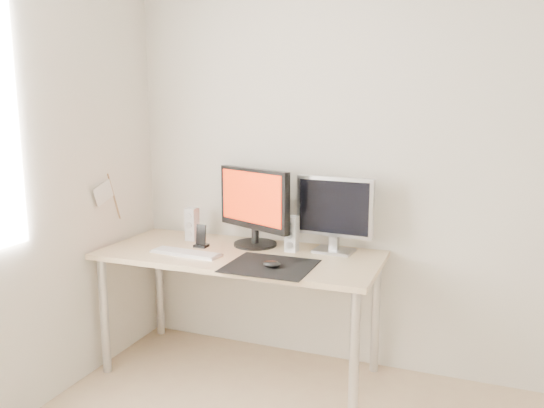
% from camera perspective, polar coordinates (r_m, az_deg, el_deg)
% --- Properties ---
extents(wall_back, '(3.50, 0.00, 3.50)m').
position_cam_1_polar(wall_back, '(3.07, 15.45, 4.39)').
color(wall_back, silver).
rests_on(wall_back, ground).
extents(mousepad, '(0.45, 0.40, 0.00)m').
position_cam_1_polar(mousepad, '(2.79, -0.21, -6.67)').
color(mousepad, black).
rests_on(mousepad, desk).
extents(mouse, '(0.10, 0.06, 0.04)m').
position_cam_1_polar(mouse, '(2.75, -0.05, -6.49)').
color(mouse, black).
rests_on(mouse, mousepad).
extents(desk, '(1.60, 0.70, 0.73)m').
position_cam_1_polar(desk, '(3.07, -3.50, -6.64)').
color(desk, '#D1B587').
rests_on(desk, ground).
extents(main_monitor, '(0.52, 0.34, 0.47)m').
position_cam_1_polar(main_monitor, '(3.14, -1.96, -0.01)').
color(main_monitor, black).
rests_on(main_monitor, desk).
extents(second_monitor, '(0.45, 0.18, 0.43)m').
position_cam_1_polar(second_monitor, '(3.02, 6.75, -0.74)').
color(second_monitor, '#B1B1B3').
rests_on(second_monitor, desk).
extents(speaker_left, '(0.07, 0.08, 0.21)m').
position_cam_1_polar(speaker_left, '(3.34, -8.60, -2.14)').
color(speaker_left, white).
rests_on(speaker_left, desk).
extents(speaker_right, '(0.07, 0.08, 0.21)m').
position_cam_1_polar(speaker_right, '(3.05, 2.15, -3.23)').
color(speaker_right, white).
rests_on(speaker_right, desk).
extents(keyboard, '(0.43, 0.15, 0.02)m').
position_cam_1_polar(keyboard, '(3.05, -9.25, -5.21)').
color(keyboard, silver).
rests_on(keyboard, desk).
extents(phone_dock, '(0.08, 0.07, 0.14)m').
position_cam_1_polar(phone_dock, '(3.18, -7.63, -3.87)').
color(phone_dock, black).
rests_on(phone_dock, desk).
extents(pennant, '(0.01, 0.23, 0.29)m').
position_cam_1_polar(pennant, '(3.27, -17.32, 1.08)').
color(pennant, '#A57F54').
rests_on(pennant, wall_left).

